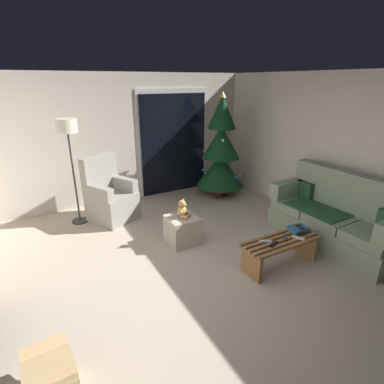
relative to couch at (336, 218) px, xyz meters
name	(u,v)px	position (x,y,z in m)	size (l,w,h in m)	color
ground_plane	(192,276)	(-2.32, 0.30, -0.40)	(7.00, 7.00, 0.00)	#B2A38E
wall_back	(115,140)	(-2.32, 3.36, 0.85)	(5.72, 0.12, 2.50)	beige
wall_right	(350,155)	(0.54, 0.30, 0.85)	(0.12, 6.00, 2.50)	beige
patio_door_frame	(174,142)	(-1.08, 3.29, 0.70)	(1.60, 0.02, 2.20)	silver
patio_door_glass	(174,145)	(-1.08, 3.27, 0.65)	(1.50, 0.02, 2.10)	black
couch	(336,218)	(0.00, 0.00, 0.00)	(0.81, 1.95, 1.08)	gray
coffee_table	(281,248)	(-1.17, -0.06, -0.14)	(1.10, 0.40, 0.39)	olive
remote_graphite	(286,237)	(-1.10, -0.06, 0.00)	(0.04, 0.16, 0.02)	#333338
remote_silver	(265,241)	(-1.40, -0.01, 0.00)	(0.04, 0.16, 0.02)	#ADADB2
remote_white	(298,238)	(-0.96, -0.16, 0.00)	(0.04, 0.16, 0.02)	silver
remote_black	(274,244)	(-1.35, -0.11, 0.00)	(0.04, 0.16, 0.02)	black
book_stack	(298,229)	(-0.82, -0.01, 0.03)	(0.26, 0.21, 0.07)	#337042
cell_phone	(300,227)	(-0.80, -0.03, 0.07)	(0.07, 0.14, 0.01)	black
christmas_tree	(221,152)	(-0.35, 2.56, 0.55)	(0.99, 0.99, 2.15)	#4C1E19
armchair	(110,198)	(-2.73, 2.51, 0.00)	(0.92, 0.92, 1.13)	gray
floor_lamp	(68,136)	(-3.26, 2.66, 1.11)	(0.32, 0.32, 1.78)	#2D2D30
ottoman	(182,230)	(-2.01, 1.13, -0.19)	(0.44, 0.44, 0.42)	#B2A893
teddy_bear_honey	(183,210)	(-2.01, 1.12, 0.14)	(0.21, 0.22, 0.29)	tan
cardboard_box_open_near_shelf	(52,384)	(-4.02, -0.56, -0.22)	(0.38, 0.51, 0.39)	tan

